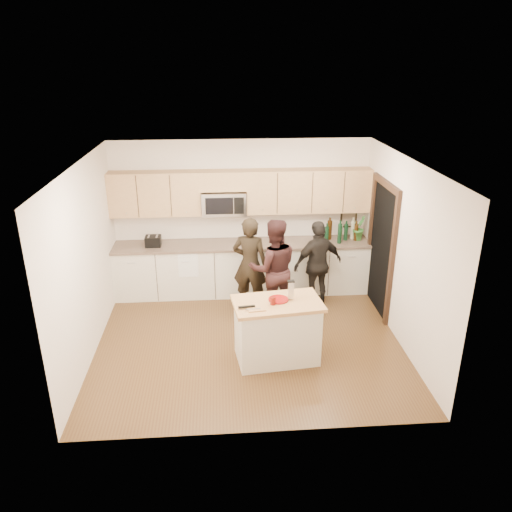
{
  "coord_description": "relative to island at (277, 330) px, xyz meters",
  "views": [
    {
      "loc": [
        -0.38,
        -6.53,
        4.01
      ],
      "look_at": [
        0.14,
        0.35,
        1.23
      ],
      "focal_mm": 35.0,
      "sensor_mm": 36.0,
      "label": 1
    }
  ],
  "objects": [
    {
      "name": "bottle_cluster",
      "position": [
        1.39,
        2.23,
        0.67
      ],
      "size": [
        0.59,
        0.3,
        0.42
      ],
      "color": "black",
      "rests_on": "back_cabinetry"
    },
    {
      "name": "toaster",
      "position": [
        -1.91,
        2.19,
        0.57
      ],
      "size": [
        0.26,
        0.23,
        0.18
      ],
      "color": "black",
      "rests_on": "back_cabinetry"
    },
    {
      "name": "box_grater",
      "position": [
        0.19,
        0.06,
        0.6
      ],
      "size": [
        0.09,
        0.06,
        0.27
      ],
      "color": "silver",
      "rests_on": "red_plate"
    },
    {
      "name": "orchid",
      "position": [
        1.71,
        2.24,
        0.71
      ],
      "size": [
        0.31,
        0.31,
        0.44
      ],
      "primitive_type": "imported",
      "rotation": [
        0.0,
        0.0,
        0.81
      ],
      "color": "#367A30",
      "rests_on": "back_cabinetry"
    },
    {
      "name": "cutting_board",
      "position": [
        -0.3,
        -0.19,
        0.45
      ],
      "size": [
        0.25,
        0.19,
        0.02
      ],
      "primitive_type": "cube",
      "rotation": [
        0.0,
        0.0,
        0.12
      ],
      "color": "tan",
      "rests_on": "island"
    },
    {
      "name": "upper_cabinetry",
      "position": [
        -0.33,
        2.36,
        1.39
      ],
      "size": [
        4.5,
        0.33,
        0.75
      ],
      "color": "tan",
      "rests_on": "ground"
    },
    {
      "name": "red_plate",
      "position": [
        0.02,
        0.05,
        0.45
      ],
      "size": [
        0.28,
        0.28,
        0.02
      ],
      "primitive_type": "cylinder",
      "color": "maroon",
      "rests_on": "island"
    },
    {
      "name": "room_shell",
      "position": [
        -0.36,
        0.52,
        1.28
      ],
      "size": [
        4.52,
        4.02,
        2.71
      ],
      "color": "beige",
      "rests_on": "ground"
    },
    {
      "name": "woman_right",
      "position": [
        0.87,
        1.6,
        0.3
      ],
      "size": [
        0.96,
        0.64,
        1.51
      ],
      "primitive_type": "imported",
      "rotation": [
        0.0,
        0.0,
        3.47
      ],
      "color": "black",
      "rests_on": "ground"
    },
    {
      "name": "floor",
      "position": [
        -0.36,
        0.52,
        -0.45
      ],
      "size": [
        4.5,
        4.5,
        0.0
      ],
      "primitive_type": "plane",
      "color": "#53391C",
      "rests_on": "ground"
    },
    {
      "name": "island",
      "position": [
        0.0,
        0.0,
        0.0
      ],
      "size": [
        1.28,
        0.84,
        0.9
      ],
      "rotation": [
        0.0,
        0.0,
        0.12
      ],
      "color": "beige",
      "rests_on": "ground"
    },
    {
      "name": "dish_towel",
      "position": [
        -1.31,
        2.02,
        0.35
      ],
      "size": [
        0.34,
        0.6,
        0.48
      ],
      "color": "white",
      "rests_on": "ground"
    },
    {
      "name": "drink_glass",
      "position": [
        -0.07,
        -0.07,
        0.5
      ],
      "size": [
        0.07,
        0.07,
        0.11
      ],
      "primitive_type": "cylinder",
      "color": "maroon",
      "rests_on": "island"
    },
    {
      "name": "woman_center",
      "position": [
        0.08,
        1.28,
        0.38
      ],
      "size": [
        0.86,
        0.69,
        1.66
      ],
      "primitive_type": "imported",
      "rotation": [
        0.0,
        0.0,
        3.22
      ],
      "color": "black",
      "rests_on": "ground"
    },
    {
      "name": "framed_picture",
      "position": [
        1.59,
        2.51,
        0.83
      ],
      "size": [
        0.3,
        0.03,
        0.38
      ],
      "color": "black",
      "rests_on": "ground"
    },
    {
      "name": "tongs",
      "position": [
        -0.43,
        -0.16,
        0.47
      ],
      "size": [
        0.23,
        0.06,
        0.02
      ],
      "primitive_type": "cube",
      "rotation": [
        0.0,
        0.0,
        0.12
      ],
      "color": "black",
      "rests_on": "cutting_board"
    },
    {
      "name": "microwave",
      "position": [
        -0.67,
        2.32,
        1.2
      ],
      "size": [
        0.76,
        0.41,
        0.4
      ],
      "color": "silver",
      "rests_on": "ground"
    },
    {
      "name": "knife",
      "position": [
        -0.35,
        -0.22,
        0.47
      ],
      "size": [
        0.2,
        0.05,
        0.01
      ],
      "primitive_type": "cube",
      "rotation": [
        0.0,
        0.0,
        0.12
      ],
      "color": "silver",
      "rests_on": "cutting_board"
    },
    {
      "name": "back_cabinetry",
      "position": [
        -0.36,
        2.21,
        0.02
      ],
      "size": [
        4.5,
        0.66,
        0.94
      ],
      "color": "beige",
      "rests_on": "ground"
    },
    {
      "name": "woman_left",
      "position": [
        -0.27,
        1.56,
        0.35
      ],
      "size": [
        0.68,
        0.55,
        1.61
      ],
      "primitive_type": "imported",
      "rotation": [
        0.0,
        0.0,
        2.83
      ],
      "color": "black",
      "rests_on": "ground"
    },
    {
      "name": "doorway",
      "position": [
        1.87,
        1.42,
        0.7
      ],
      "size": [
        0.06,
        1.25,
        2.2
      ],
      "color": "black",
      "rests_on": "ground"
    }
  ]
}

